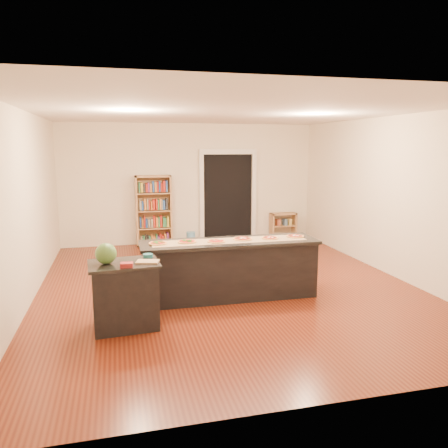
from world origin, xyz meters
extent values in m
cube|color=beige|center=(0.00, 0.00, 1.40)|extent=(6.00, 7.00, 2.80)
cube|color=#622310|center=(0.00, 0.00, 0.00)|extent=(6.00, 7.00, 0.01)
cube|color=white|center=(0.00, 0.00, 2.80)|extent=(6.00, 7.00, 0.01)
cube|color=black|center=(0.90, 3.48, 1.05)|extent=(1.20, 0.02, 2.10)
cube|color=silver|center=(0.25, 3.44, 1.05)|extent=(0.10, 0.08, 2.10)
cube|color=silver|center=(1.55, 3.44, 1.05)|extent=(0.10, 0.08, 2.10)
cube|color=silver|center=(0.90, 3.44, 2.15)|extent=(1.40, 0.08, 0.12)
cube|color=black|center=(-0.10, -0.55, 0.42)|extent=(2.59, 0.65, 0.83)
cube|color=black|center=(-0.10, -0.55, 0.86)|extent=(2.66, 0.72, 0.05)
cube|color=black|center=(-1.66, -1.33, 0.41)|extent=(0.78, 0.55, 0.81)
cube|color=black|center=(-1.66, -1.33, 0.83)|extent=(0.86, 0.63, 0.04)
cube|color=tan|center=(-0.90, 3.31, 0.81)|extent=(0.81, 0.29, 1.62)
cube|color=tan|center=(2.29, 3.31, 0.32)|extent=(0.64, 0.28, 0.64)
cylinder|color=#599BC8|center=(-0.07, 3.16, 0.15)|extent=(0.21, 0.21, 0.30)
cube|color=#99714F|center=(-0.10, -0.55, 0.88)|extent=(2.32, 0.45, 0.00)
sphere|color=#144214|center=(-1.87, -1.34, 0.98)|extent=(0.26, 0.26, 0.26)
cube|color=tan|center=(-1.37, -1.39, 0.86)|extent=(0.31, 0.25, 0.02)
cube|color=maroon|center=(-1.63, -1.55, 0.87)|extent=(0.16, 0.12, 0.05)
cylinder|color=#195966|center=(-1.35, -1.15, 0.87)|extent=(0.13, 0.13, 0.05)
cylinder|color=tan|center=(-1.16, -0.52, 0.89)|extent=(0.25, 0.25, 0.02)
cylinder|color=#A5190C|center=(-1.16, -0.52, 0.90)|extent=(0.20, 0.20, 0.00)
cylinder|color=tan|center=(-0.74, -0.52, 0.89)|extent=(0.29, 0.29, 0.02)
cylinder|color=#A5190C|center=(-0.74, -0.52, 0.90)|extent=(0.24, 0.24, 0.00)
cylinder|color=tan|center=(-0.31, -0.60, 0.89)|extent=(0.26, 0.26, 0.02)
cylinder|color=#A5190C|center=(-0.31, -0.60, 0.90)|extent=(0.21, 0.21, 0.00)
cylinder|color=tan|center=(0.11, -0.52, 0.89)|extent=(0.31, 0.31, 0.02)
cylinder|color=#A5190C|center=(0.11, -0.52, 0.90)|extent=(0.25, 0.25, 0.00)
cylinder|color=tan|center=(0.54, -0.56, 0.89)|extent=(0.25, 0.25, 0.02)
cylinder|color=#A5190C|center=(0.54, -0.56, 0.90)|extent=(0.20, 0.20, 0.00)
cylinder|color=tan|center=(0.96, -0.53, 0.89)|extent=(0.29, 0.29, 0.02)
cylinder|color=#A5190C|center=(0.96, -0.53, 0.90)|extent=(0.24, 0.24, 0.00)
camera|label=1|loc=(-1.71, -6.73, 2.27)|focal=35.00mm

